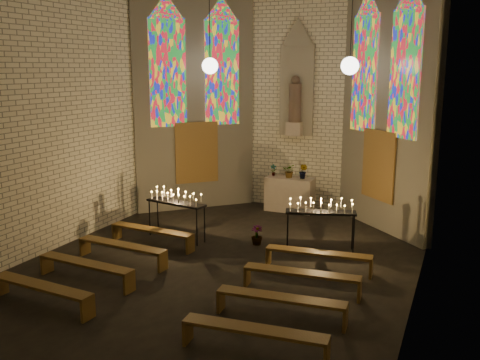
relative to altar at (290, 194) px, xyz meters
name	(u,v)px	position (x,y,z in m)	size (l,w,h in m)	color
floor	(207,275)	(0.00, -5.45, -0.50)	(12.00, 12.00, 0.00)	black
room	(266,86)	(0.00, -2.08, 3.22)	(8.22, 12.43, 7.00)	#F1EAC9
altar	(290,194)	(0.00, 0.00, 0.00)	(1.40, 0.60, 1.00)	#C2B29F
flower_vase_left	(273,170)	(-0.55, 0.08, 0.67)	(0.18, 0.12, 0.34)	#4C723F
flower_vase_center	(290,171)	(-0.01, -0.02, 0.71)	(0.37, 0.32, 0.41)	#4C723F
flower_vase_right	(303,171)	(0.40, 0.00, 0.72)	(0.24, 0.20, 0.44)	#4C723F
aisle_flower_pot	(257,235)	(0.23, -3.24, -0.26)	(0.26, 0.26, 0.47)	#4C723F
votive_stand_left	(176,199)	(-1.75, -3.61, 0.51)	(1.64, 0.66, 1.18)	black
votive_stand_right	(321,209)	(1.73, -3.06, 0.51)	(1.64, 0.83, 1.17)	black
pew_left_0	(152,232)	(-2.02, -4.30, -0.16)	(2.22, 0.48, 0.42)	#543C18
pew_right_0	(318,255)	(2.02, -4.30, -0.16)	(2.22, 0.48, 0.42)	#543C18
pew_left_1	(122,247)	(-2.02, -5.50, -0.16)	(2.22, 0.48, 0.42)	#543C18
pew_right_1	(302,275)	(2.02, -5.50, -0.16)	(2.22, 0.48, 0.42)	#543C18
pew_left_2	(86,266)	(-2.02, -6.70, -0.16)	(2.22, 0.48, 0.42)	#543C18
pew_right_2	(281,301)	(2.02, -6.70, -0.16)	(2.22, 0.48, 0.42)	#543C18
pew_left_3	(41,289)	(-2.02, -7.90, -0.16)	(2.22, 0.48, 0.42)	#543C18
pew_right_3	(254,333)	(2.02, -7.90, -0.16)	(2.22, 0.48, 0.42)	#543C18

